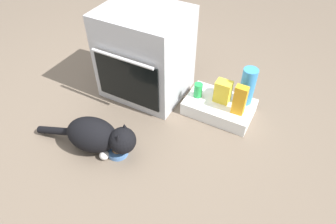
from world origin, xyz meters
The scene contains 9 objects.
ground centered at (0.00, 0.00, 0.00)m, with size 8.00×8.00×0.00m, color #6B5B4C.
oven centered at (-0.05, 0.47, 0.36)m, with size 0.65×0.59×0.72m.
pantry_cabinet centered at (0.60, 0.49, 0.06)m, with size 0.53×0.33×0.11m, color white.
food_bowl centered at (0.14, -0.24, 0.03)m, with size 0.15×0.15×0.08m.
cat centered at (0.01, -0.26, 0.14)m, with size 0.77×0.31×0.26m.
soda_can centered at (0.42, 0.47, 0.17)m, with size 0.07×0.07×0.12m, color green.
juice_carton centered at (0.76, 0.44, 0.23)m, with size 0.09×0.06×0.24m, color orange.
snack_bag centered at (0.61, 0.51, 0.20)m, with size 0.12×0.09×0.18m, color yellow.
water_bottle centered at (0.77, 0.59, 0.26)m, with size 0.11×0.11×0.30m, color #388CD1.
Camera 1 is at (1.06, -1.21, 1.63)m, focal length 31.28 mm.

